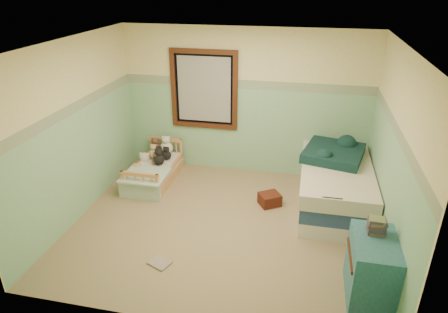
% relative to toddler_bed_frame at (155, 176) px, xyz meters
% --- Properties ---
extents(floor, '(4.20, 3.60, 0.02)m').
position_rel_toddler_bed_frame_xyz_m(floor, '(1.41, -1.05, -0.09)').
color(floor, '#907C50').
rests_on(floor, ground).
extents(ceiling, '(4.20, 3.60, 0.02)m').
position_rel_toddler_bed_frame_xyz_m(ceiling, '(1.41, -1.05, 2.43)').
color(ceiling, silver).
rests_on(ceiling, wall_back).
extents(wall_back, '(4.20, 0.04, 2.50)m').
position_rel_toddler_bed_frame_xyz_m(wall_back, '(1.41, 0.75, 1.17)').
color(wall_back, beige).
rests_on(wall_back, floor).
extents(wall_front, '(4.20, 0.04, 2.50)m').
position_rel_toddler_bed_frame_xyz_m(wall_front, '(1.41, -2.85, 1.17)').
color(wall_front, beige).
rests_on(wall_front, floor).
extents(wall_left, '(0.04, 3.60, 2.50)m').
position_rel_toddler_bed_frame_xyz_m(wall_left, '(-0.69, -1.05, 1.17)').
color(wall_left, beige).
rests_on(wall_left, floor).
extents(wall_right, '(0.04, 3.60, 2.50)m').
position_rel_toddler_bed_frame_xyz_m(wall_right, '(3.51, -1.05, 1.17)').
color(wall_right, beige).
rests_on(wall_right, floor).
extents(wainscot_mint, '(4.20, 0.01, 1.50)m').
position_rel_toddler_bed_frame_xyz_m(wainscot_mint, '(1.41, 0.74, 0.67)').
color(wainscot_mint, '#85B494').
rests_on(wainscot_mint, floor).
extents(border_strip, '(4.20, 0.01, 0.15)m').
position_rel_toddler_bed_frame_xyz_m(border_strip, '(1.41, 0.74, 1.49)').
color(border_strip, '#3E6640').
rests_on(border_strip, wall_back).
extents(window_frame, '(1.16, 0.06, 1.36)m').
position_rel_toddler_bed_frame_xyz_m(window_frame, '(0.71, 0.71, 1.37)').
color(window_frame, black).
rests_on(window_frame, wall_back).
extents(window_blinds, '(0.92, 0.01, 1.12)m').
position_rel_toddler_bed_frame_xyz_m(window_blinds, '(0.71, 0.72, 1.37)').
color(window_blinds, '#B8B8B5').
rests_on(window_blinds, window_frame).
extents(toddler_bed_frame, '(0.64, 1.27, 0.16)m').
position_rel_toddler_bed_frame_xyz_m(toddler_bed_frame, '(0.00, 0.00, 0.00)').
color(toddler_bed_frame, '#BD814A').
rests_on(toddler_bed_frame, floor).
extents(toddler_mattress, '(0.58, 1.22, 0.12)m').
position_rel_toddler_bed_frame_xyz_m(toddler_mattress, '(0.00, 0.00, 0.14)').
color(toddler_mattress, silver).
rests_on(toddler_mattress, toddler_bed_frame).
extents(patchwork_quilt, '(0.69, 0.64, 0.03)m').
position_rel_toddler_bed_frame_xyz_m(patchwork_quilt, '(0.00, -0.40, 0.22)').
color(patchwork_quilt, '#6CA3BF').
rests_on(patchwork_quilt, toddler_mattress).
extents(plush_bed_brown, '(0.20, 0.20, 0.20)m').
position_rel_toddler_bed_frame_xyz_m(plush_bed_brown, '(-0.15, 0.50, 0.30)').
color(plush_bed_brown, brown).
rests_on(plush_bed_brown, toddler_mattress).
extents(plush_bed_white, '(0.23, 0.23, 0.23)m').
position_rel_toddler_bed_frame_xyz_m(plush_bed_white, '(0.05, 0.50, 0.32)').
color(plush_bed_white, silver).
rests_on(plush_bed_white, toddler_mattress).
extents(plush_bed_tan, '(0.18, 0.18, 0.18)m').
position_rel_toddler_bed_frame_xyz_m(plush_bed_tan, '(-0.10, 0.28, 0.29)').
color(plush_bed_tan, tan).
rests_on(plush_bed_tan, toddler_mattress).
extents(plush_bed_dark, '(0.16, 0.16, 0.16)m').
position_rel_toddler_bed_frame_xyz_m(plush_bed_dark, '(0.13, 0.28, 0.28)').
color(plush_bed_dark, black).
rests_on(plush_bed_dark, toddler_mattress).
extents(plush_floor_cream, '(0.28, 0.28, 0.28)m').
position_rel_toddler_bed_frame_xyz_m(plush_floor_cream, '(-0.25, 0.19, 0.06)').
color(plush_floor_cream, beige).
rests_on(plush_floor_cream, floor).
extents(plush_floor_tan, '(0.23, 0.23, 0.23)m').
position_rel_toddler_bed_frame_xyz_m(plush_floor_tan, '(-0.25, -0.10, 0.04)').
color(plush_floor_tan, tan).
rests_on(plush_floor_tan, floor).
extents(twin_bed_frame, '(0.99, 1.97, 0.22)m').
position_rel_toddler_bed_frame_xyz_m(twin_bed_frame, '(2.96, -0.15, 0.03)').
color(twin_bed_frame, white).
rests_on(twin_bed_frame, floor).
extents(twin_boxspring, '(0.99, 1.97, 0.22)m').
position_rel_toddler_bed_frame_xyz_m(twin_boxspring, '(2.96, -0.15, 0.25)').
color(twin_boxspring, navy).
rests_on(twin_boxspring, twin_bed_frame).
extents(twin_mattress, '(1.03, 2.01, 0.22)m').
position_rel_toddler_bed_frame_xyz_m(twin_mattress, '(2.96, -0.15, 0.47)').
color(twin_mattress, silver).
rests_on(twin_mattress, twin_boxspring).
extents(teal_blanket, '(1.02, 1.06, 0.14)m').
position_rel_toddler_bed_frame_xyz_m(teal_blanket, '(2.91, 0.15, 0.65)').
color(teal_blanket, black).
rests_on(teal_blanket, twin_mattress).
extents(dresser, '(0.46, 0.74, 0.74)m').
position_rel_toddler_bed_frame_xyz_m(dresser, '(3.27, -2.05, 0.29)').
color(dresser, '#265A67').
rests_on(dresser, floor).
extents(book_stack, '(0.18, 0.14, 0.18)m').
position_rel_toddler_bed_frame_xyz_m(book_stack, '(3.27, -1.91, 0.75)').
color(book_stack, '#4C3035').
rests_on(book_stack, dresser).
extents(red_pillow, '(0.39, 0.38, 0.19)m').
position_rel_toddler_bed_frame_xyz_m(red_pillow, '(2.01, -0.37, 0.01)').
color(red_pillow, maroon).
rests_on(red_pillow, floor).
extents(floor_book, '(0.32, 0.29, 0.02)m').
position_rel_toddler_bed_frame_xyz_m(floor_book, '(0.84, -2.02, -0.07)').
color(floor_book, orange).
rests_on(floor_book, floor).
extents(extra_plush_0, '(0.16, 0.16, 0.16)m').
position_rel_toddler_bed_frame_xyz_m(extra_plush_0, '(-0.01, 0.28, 0.28)').
color(extra_plush_0, black).
rests_on(extra_plush_0, toddler_mattress).
extents(extra_plush_1, '(0.20, 0.20, 0.20)m').
position_rel_toddler_bed_frame_xyz_m(extra_plush_1, '(0.07, 0.06, 0.30)').
color(extra_plush_1, black).
rests_on(extra_plush_1, toddler_mattress).
extents(extra_plush_2, '(0.16, 0.16, 0.16)m').
position_rel_toddler_bed_frame_xyz_m(extra_plush_2, '(0.03, 0.05, 0.28)').
color(extra_plush_2, brown).
rests_on(extra_plush_2, toddler_mattress).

